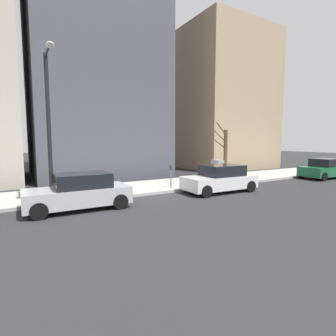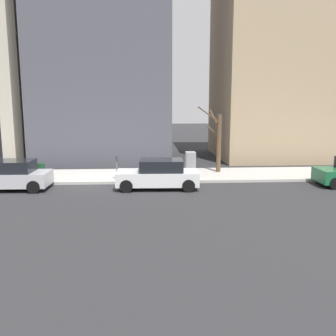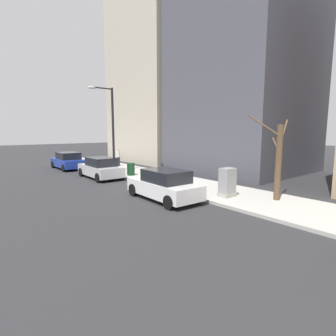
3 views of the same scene
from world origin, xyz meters
The scene contains 12 objects.
ground_plane centered at (0.00, 0.00, 0.00)m, with size 120.00×120.00×0.00m, color #2B2B2D.
sidewalk centered at (2.00, 0.00, 0.07)m, with size 4.00×36.00×0.15m, color #B2AFA8.
parked_car_green centered at (-1.14, -14.14, 0.74)m, with size 1.99×4.24×1.52m.
parked_car_white centered at (-1.17, -3.45, 0.74)m, with size 2.03×4.25×1.52m.
parked_car_silver centered at (-1.00, 4.21, 0.74)m, with size 1.98×4.23×1.52m.
parking_meter centered at (0.45, -1.18, 0.98)m, with size 0.14×0.10×1.35m.
utility_box centered at (1.30, -5.41, 0.85)m, with size 0.83×0.61×1.43m.
streetlamp centered at (0.28, 5.10, 4.02)m, with size 1.97×0.32×6.50m.
bare_tree centered at (2.62, -7.28, 2.06)m, with size 1.92×1.55×4.06m.
trash_bin centered at (0.90, 3.16, 0.60)m, with size 0.56×0.56×0.90m, color #14381E.
office_tower_left centered at (10.09, -13.26, 7.18)m, with size 9.19×9.19×14.35m, color tan.
office_block_center centered at (10.48, 0.36, 13.52)m, with size 9.96×9.96×27.04m, color #4C4C56.
Camera 1 is at (-12.24, 6.51, 2.88)m, focal length 28.00 mm.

